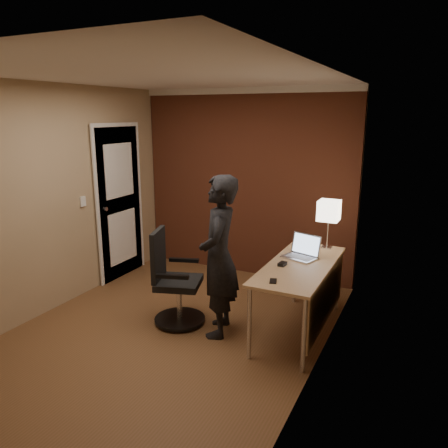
{
  "coord_description": "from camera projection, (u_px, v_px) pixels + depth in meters",
  "views": [
    {
      "loc": [
        2.28,
        -3.44,
        2.17
      ],
      "look_at": [
        0.35,
        0.55,
        1.05
      ],
      "focal_mm": 35.0,
      "sensor_mm": 36.0,
      "label": 1
    }
  ],
  "objects": [
    {
      "name": "room",
      "position": [
        214.0,
        178.0,
        5.62
      ],
      "size": [
        4.0,
        4.0,
        4.0
      ],
      "color": "brown",
      "rests_on": "ground"
    },
    {
      "name": "desk",
      "position": [
        307.0,
        277.0,
        4.31
      ],
      "size": [
        0.6,
        1.5,
        0.73
      ],
      "color": "tan",
      "rests_on": "ground"
    },
    {
      "name": "desk_lamp",
      "position": [
        329.0,
        211.0,
        4.72
      ],
      "size": [
        0.22,
        0.22,
        0.54
      ],
      "color": "silver",
      "rests_on": "desk"
    },
    {
      "name": "laptop",
      "position": [
        303.0,
        251.0,
        4.5
      ],
      "size": [
        0.39,
        0.35,
        0.23
      ],
      "color": "silver",
      "rests_on": "desk"
    },
    {
      "name": "mouse",
      "position": [
        282.0,
        264.0,
        4.26
      ],
      "size": [
        0.07,
        0.11,
        0.03
      ],
      "primitive_type": "cube",
      "rotation": [
        0.0,
        0.0,
        -0.11
      ],
      "color": "black",
      "rests_on": "desk"
    },
    {
      "name": "phone",
      "position": [
        273.0,
        281.0,
        3.86
      ],
      "size": [
        0.09,
        0.13,
        0.01
      ],
      "primitive_type": "cube",
      "rotation": [
        0.0,
        0.0,
        0.28
      ],
      "color": "black",
      "rests_on": "desk"
    },
    {
      "name": "office_chair",
      "position": [
        173.0,
        284.0,
        4.58
      ],
      "size": [
        0.57,
        0.62,
        0.99
      ],
      "color": "black",
      "rests_on": "ground"
    },
    {
      "name": "person",
      "position": [
        219.0,
        257.0,
        4.28
      ],
      "size": [
        0.55,
        0.68,
        1.62
      ],
      "primitive_type": "imported",
      "rotation": [
        0.0,
        0.0,
        -1.26
      ],
      "color": "black",
      "rests_on": "ground"
    }
  ]
}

